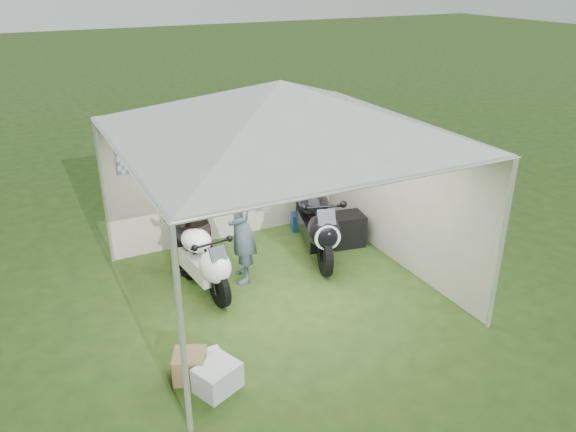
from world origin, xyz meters
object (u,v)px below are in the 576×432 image
at_px(motorcycle_white, 201,257).
at_px(crate_1, 190,366).
at_px(paddock_stand, 303,221).
at_px(equipment_box, 346,229).
at_px(canopy_tent, 280,114).
at_px(crate_0, 218,378).
at_px(crate_2, 210,362).
at_px(motorcycle_black, 316,221).
at_px(person_blue_jacket, 242,228).
at_px(person_dark_jacket, 192,224).

relative_size(motorcycle_white, crate_1, 5.10).
xyz_separation_m(paddock_stand, crate_1, (-2.99, -2.91, 0.01)).
height_order(paddock_stand, equipment_box, equipment_box).
relative_size(motorcycle_white, equipment_box, 3.38).
bearing_deg(canopy_tent, motorcycle_white, 151.57).
height_order(canopy_tent, crate_0, canopy_tent).
height_order(crate_1, crate_2, crate_1).
relative_size(motorcycle_black, crate_1, 5.86).
bearing_deg(paddock_stand, equipment_box, -66.13).
distance_m(canopy_tent, crate_2, 3.15).
relative_size(motorcycle_white, person_blue_jacket, 1.10).
bearing_deg(crate_1, person_blue_jacket, 52.08).
bearing_deg(crate_1, motorcycle_white, 67.03).
xyz_separation_m(motorcycle_white, person_blue_jacket, (0.63, -0.01, 0.33)).
relative_size(equipment_box, crate_2, 1.75).
relative_size(canopy_tent, crate_1, 15.71).
relative_size(person_dark_jacket, crate_2, 5.44).
relative_size(person_blue_jacket, crate_1, 4.65).
distance_m(motorcycle_white, person_blue_jacket, 0.71).
height_order(canopy_tent, equipment_box, canopy_tent).
bearing_deg(canopy_tent, person_dark_jacket, 134.33).
xyz_separation_m(canopy_tent, crate_2, (-1.52, -1.24, -2.46)).
relative_size(paddock_stand, person_dark_jacket, 0.24).
xyz_separation_m(motorcycle_white, person_dark_jacket, (0.03, 0.44, 0.34)).
height_order(motorcycle_white, crate_0, motorcycle_white).
height_order(motorcycle_white, person_blue_jacket, person_blue_jacket).
bearing_deg(crate_0, canopy_tent, 45.78).
xyz_separation_m(person_dark_jacket, equipment_box, (2.57, -0.17, -0.57)).
relative_size(canopy_tent, person_dark_jacket, 3.36).
height_order(person_dark_jacket, crate_1, person_dark_jacket).
bearing_deg(person_blue_jacket, crate_0, -14.99).
height_order(motorcycle_black, equipment_box, motorcycle_black).
distance_m(paddock_stand, crate_2, 4.00).
bearing_deg(crate_2, canopy_tent, 39.35).
relative_size(crate_0, crate_2, 1.50).
distance_m(paddock_stand, person_dark_jacket, 2.40).
bearing_deg(paddock_stand, person_dark_jacket, -162.86).
bearing_deg(paddock_stand, motorcycle_black, -106.29).
xyz_separation_m(paddock_stand, person_blue_jacket, (-1.61, -1.13, 0.69)).
bearing_deg(person_blue_jacket, crate_1, -23.69).
xyz_separation_m(motorcycle_white, equipment_box, (2.61, 0.27, -0.23)).
bearing_deg(crate_1, canopy_tent, 35.73).
distance_m(person_blue_jacket, equipment_box, 2.08).
height_order(person_dark_jacket, crate_2, person_dark_jacket).
distance_m(canopy_tent, equipment_box, 2.93).
relative_size(crate_0, crate_1, 1.29).
relative_size(motorcycle_white, person_dark_jacket, 1.09).
xyz_separation_m(paddock_stand, crate_0, (-2.78, -3.24, 0.00)).
relative_size(paddock_stand, crate_0, 0.87).
relative_size(paddock_stand, crate_2, 1.30).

